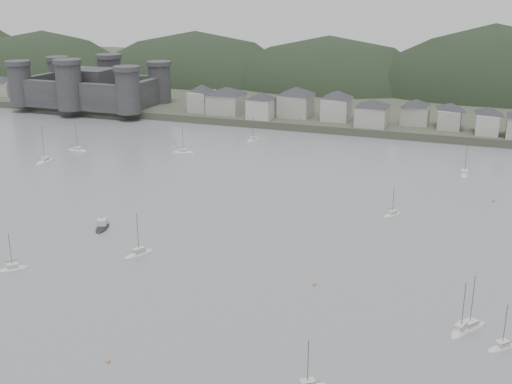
% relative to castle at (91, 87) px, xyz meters
% --- Properties ---
extents(ground, '(900.00, 900.00, 0.00)m').
position_rel_castle_xyz_m(ground, '(120.00, -179.80, -10.96)').
color(ground, slate).
rests_on(ground, ground).
extents(far_shore_land, '(900.00, 250.00, 3.00)m').
position_rel_castle_xyz_m(far_shore_land, '(120.00, 115.20, -9.46)').
color(far_shore_land, '#383D2D').
rests_on(far_shore_land, ground).
extents(forested_ridge, '(851.55, 103.94, 102.57)m').
position_rel_castle_xyz_m(forested_ridge, '(124.83, 89.60, -22.25)').
color(forested_ridge, black).
rests_on(forested_ridge, ground).
extents(castle, '(66.00, 43.00, 20.00)m').
position_rel_castle_xyz_m(castle, '(0.00, 0.00, 0.00)').
color(castle, '#313133').
rests_on(castle, far_shore_land).
extents(waterfront_town, '(451.48, 28.46, 12.92)m').
position_rel_castle_xyz_m(waterfront_town, '(170.59, 3.54, -2.30)').
color(waterfront_town, gray).
rests_on(waterfront_town, far_shore_land).
extents(sailboat_lead, '(3.68, 7.55, 9.92)m').
position_rel_castle_xyz_m(sailboat_lead, '(90.72, -29.80, -10.78)').
color(sailboat_lead, beige).
rests_on(sailboat_lead, ground).
extents(moored_fleet, '(234.18, 169.04, 13.01)m').
position_rel_castle_xyz_m(moored_fleet, '(108.21, -119.14, -10.79)').
color(moored_fleet, beige).
rests_on(moored_fleet, ground).
extents(motor_launch_far, '(4.99, 8.10, 3.83)m').
position_rel_castle_xyz_m(motor_launch_far, '(88.77, -126.82, -10.67)').
color(motor_launch_far, black).
rests_on(motor_launch_far, ground).
extents(mooring_buoys, '(133.10, 139.30, 0.70)m').
position_rel_castle_xyz_m(mooring_buoys, '(117.70, -129.96, -10.81)').
color(mooring_buoys, '#C06140').
rests_on(mooring_buoys, ground).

